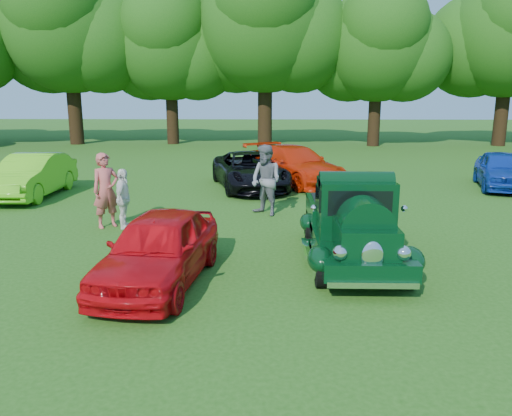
{
  "coord_description": "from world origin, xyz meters",
  "views": [
    {
      "loc": [
        -0.61,
        -8.76,
        3.29
      ],
      "look_at": [
        -0.87,
        0.84,
        1.1
      ],
      "focal_mm": 35.0,
      "sensor_mm": 36.0,
      "label": 1
    }
  ],
  "objects_px": {
    "back_car_black": "(250,171)",
    "spectator_pink": "(106,190)",
    "back_car_lime": "(32,176)",
    "back_car_blue": "(502,170)",
    "hero_pickup": "(352,225)",
    "back_car_orange": "(294,165)",
    "red_convertible": "(159,248)",
    "spectator_grey": "(266,180)",
    "spectator_white": "(123,199)"
  },
  "relations": [
    {
      "from": "back_car_black",
      "to": "spectator_pink",
      "type": "distance_m",
      "value": 6.4
    },
    {
      "from": "back_car_lime",
      "to": "back_car_blue",
      "type": "height_order",
      "value": "back_car_lime"
    },
    {
      "from": "hero_pickup",
      "to": "spectator_pink",
      "type": "xyz_separation_m",
      "value": [
        -5.76,
        2.46,
        0.21
      ]
    },
    {
      "from": "back_car_orange",
      "to": "back_car_blue",
      "type": "height_order",
      "value": "back_car_orange"
    },
    {
      "from": "back_car_orange",
      "to": "back_car_blue",
      "type": "distance_m",
      "value": 7.42
    },
    {
      "from": "back_car_black",
      "to": "red_convertible",
      "type": "bearing_deg",
      "value": -111.91
    },
    {
      "from": "hero_pickup",
      "to": "back_car_lime",
      "type": "relative_size",
      "value": 1.02
    },
    {
      "from": "red_convertible",
      "to": "back_car_orange",
      "type": "distance_m",
      "value": 10.62
    },
    {
      "from": "back_car_lime",
      "to": "back_car_black",
      "type": "xyz_separation_m",
      "value": [
        7.07,
        1.65,
        -0.05
      ]
    },
    {
      "from": "spectator_pink",
      "to": "spectator_grey",
      "type": "height_order",
      "value": "spectator_grey"
    },
    {
      "from": "spectator_pink",
      "to": "hero_pickup",
      "type": "bearing_deg",
      "value": -63.14
    },
    {
      "from": "back_car_black",
      "to": "spectator_grey",
      "type": "distance_m",
      "value": 4.06
    },
    {
      "from": "back_car_lime",
      "to": "spectator_grey",
      "type": "bearing_deg",
      "value": -17.89
    },
    {
      "from": "back_car_black",
      "to": "spectator_pink",
      "type": "relative_size",
      "value": 2.47
    },
    {
      "from": "red_convertible",
      "to": "back_car_blue",
      "type": "relative_size",
      "value": 0.97
    },
    {
      "from": "back_car_blue",
      "to": "spectator_grey",
      "type": "xyz_separation_m",
      "value": [
        -8.39,
        -4.3,
        0.32
      ]
    },
    {
      "from": "back_car_black",
      "to": "spectator_white",
      "type": "bearing_deg",
      "value": -132.08
    },
    {
      "from": "hero_pickup",
      "to": "spectator_pink",
      "type": "relative_size",
      "value": 2.29
    },
    {
      "from": "back_car_lime",
      "to": "spectator_grey",
      "type": "distance_m",
      "value": 8.03
    },
    {
      "from": "back_car_orange",
      "to": "spectator_white",
      "type": "xyz_separation_m",
      "value": [
        -4.54,
        -6.57,
        0.05
      ]
    },
    {
      "from": "hero_pickup",
      "to": "back_car_black",
      "type": "bearing_deg",
      "value": 106.72
    },
    {
      "from": "back_car_lime",
      "to": "back_car_black",
      "type": "bearing_deg",
      "value": 12.24
    },
    {
      "from": "red_convertible",
      "to": "back_car_lime",
      "type": "xyz_separation_m",
      "value": [
        -5.83,
        7.56,
        0.05
      ]
    },
    {
      "from": "back_car_blue",
      "to": "spectator_grey",
      "type": "bearing_deg",
      "value": -138.05
    },
    {
      "from": "back_car_orange",
      "to": "spectator_pink",
      "type": "xyz_separation_m",
      "value": [
        -5.01,
        -6.44,
        0.24
      ]
    },
    {
      "from": "back_car_black",
      "to": "back_car_orange",
      "type": "bearing_deg",
      "value": 18.13
    },
    {
      "from": "hero_pickup",
      "to": "back_car_black",
      "type": "distance_m",
      "value": 8.23
    },
    {
      "from": "red_convertible",
      "to": "spectator_white",
      "type": "distance_m",
      "value": 4.04
    },
    {
      "from": "spectator_white",
      "to": "spectator_pink",
      "type": "bearing_deg",
      "value": 74.48
    },
    {
      "from": "red_convertible",
      "to": "back_car_orange",
      "type": "relative_size",
      "value": 0.77
    },
    {
      "from": "back_car_black",
      "to": "spectator_grey",
      "type": "height_order",
      "value": "spectator_grey"
    },
    {
      "from": "red_convertible",
      "to": "spectator_pink",
      "type": "bearing_deg",
      "value": 126.56
    },
    {
      "from": "hero_pickup",
      "to": "spectator_white",
      "type": "height_order",
      "value": "hero_pickup"
    },
    {
      "from": "back_car_lime",
      "to": "back_car_blue",
      "type": "distance_m",
      "value": 16.19
    },
    {
      "from": "back_car_black",
      "to": "back_car_orange",
      "type": "height_order",
      "value": "back_car_orange"
    },
    {
      "from": "back_car_orange",
      "to": "spectator_grey",
      "type": "height_order",
      "value": "spectator_grey"
    },
    {
      "from": "spectator_white",
      "to": "red_convertible",
      "type": "bearing_deg",
      "value": -155.2
    },
    {
      "from": "spectator_pink",
      "to": "spectator_grey",
      "type": "xyz_separation_m",
      "value": [
        4.0,
        1.42,
        0.03
      ]
    },
    {
      "from": "spectator_white",
      "to": "back_car_blue",
      "type": "bearing_deg",
      "value": -63.8
    },
    {
      "from": "hero_pickup",
      "to": "back_car_lime",
      "type": "distance_m",
      "value": 11.31
    },
    {
      "from": "back_car_blue",
      "to": "spectator_pink",
      "type": "bearing_deg",
      "value": -140.41
    },
    {
      "from": "hero_pickup",
      "to": "back_car_orange",
      "type": "relative_size",
      "value": 0.89
    },
    {
      "from": "hero_pickup",
      "to": "back_car_blue",
      "type": "distance_m",
      "value": 10.54
    },
    {
      "from": "red_convertible",
      "to": "spectator_white",
      "type": "xyz_separation_m",
      "value": [
        -1.69,
        3.67,
        0.12
      ]
    },
    {
      "from": "back_car_orange",
      "to": "back_car_black",
      "type": "bearing_deg",
      "value": 179.88
    },
    {
      "from": "red_convertible",
      "to": "spectator_grey",
      "type": "xyz_separation_m",
      "value": [
        1.85,
        5.22,
        0.34
      ]
    },
    {
      "from": "back_car_blue",
      "to": "spectator_white",
      "type": "distance_m",
      "value": 13.29
    },
    {
      "from": "hero_pickup",
      "to": "spectator_grey",
      "type": "relative_size",
      "value": 2.21
    },
    {
      "from": "red_convertible",
      "to": "spectator_grey",
      "type": "bearing_deg",
      "value": 77.48
    },
    {
      "from": "back_car_blue",
      "to": "spectator_white",
      "type": "relative_size",
      "value": 2.57
    }
  ]
}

